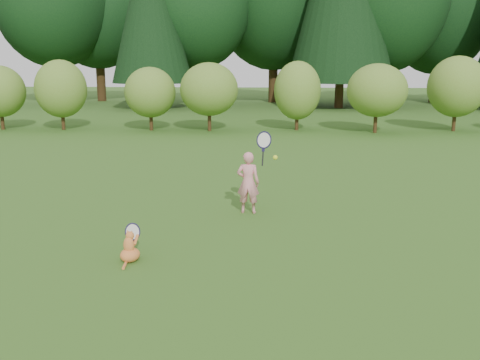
# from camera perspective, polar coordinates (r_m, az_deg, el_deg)

# --- Properties ---
(ground) EXTENTS (100.00, 100.00, 0.00)m
(ground) POSITION_cam_1_polar(r_m,az_deg,el_deg) (8.47, -1.74, -5.78)
(ground) COLOR #305818
(ground) RESTS_ON ground
(shrub_row) EXTENTS (28.00, 3.00, 2.80)m
(shrub_row) POSITION_cam_1_polar(r_m,az_deg,el_deg) (21.06, 1.82, 9.06)
(shrub_row) COLOR olive
(shrub_row) RESTS_ON ground
(child) EXTENTS (0.64, 0.42, 1.66)m
(child) POSITION_cam_1_polar(r_m,az_deg,el_deg) (9.49, 0.93, -0.12)
(child) COLOR pink
(child) RESTS_ON ground
(cat) EXTENTS (0.40, 0.64, 0.59)m
(cat) POSITION_cam_1_polar(r_m,az_deg,el_deg) (7.45, -11.68, -6.82)
(cat) COLOR orange
(cat) RESTS_ON ground
(tennis_ball) EXTENTS (0.08, 0.08, 0.08)m
(tennis_ball) POSITION_cam_1_polar(r_m,az_deg,el_deg) (8.44, 3.78, 2.41)
(tennis_ball) COLOR yellow
(tennis_ball) RESTS_ON ground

